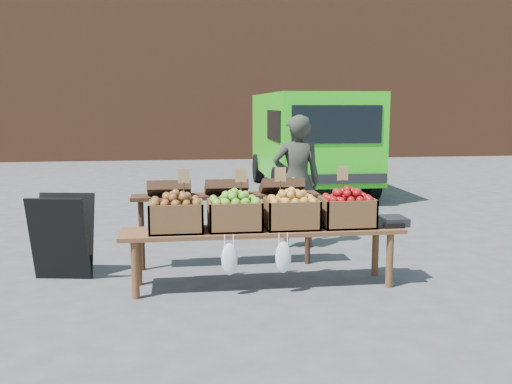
{
  "coord_description": "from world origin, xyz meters",
  "views": [
    {
      "loc": [
        0.26,
        -5.44,
        1.74
      ],
      "look_at": [
        1.07,
        0.34,
        0.85
      ],
      "focal_mm": 40.0,
      "sensor_mm": 36.0,
      "label": 1
    }
  ],
  "objects": [
    {
      "name": "delivery_van",
      "position": [
        2.96,
        5.99,
        0.99
      ],
      "size": [
        2.06,
        4.43,
        1.98
      ],
      "primitive_type": null,
      "rotation": [
        0.0,
        0.0,
        -0.01
      ],
      "color": "#2AD517",
      "rests_on": "ground"
    },
    {
      "name": "display_bench",
      "position": [
        1.07,
        -0.16,
        0.28
      ],
      "size": [
        2.7,
        0.56,
        0.57
      ],
      "primitive_type": null,
      "color": "brown",
      "rests_on": "ground"
    },
    {
      "name": "vendor",
      "position": [
        1.71,
        1.34,
        0.81
      ],
      "size": [
        0.61,
        0.42,
        1.63
      ],
      "primitive_type": "imported",
      "rotation": [
        0.0,
        0.0,
        3.1
      ],
      "color": "#2D3126",
      "rests_on": "ground"
    },
    {
      "name": "chalkboard_sign",
      "position": [
        -0.9,
        0.36,
        0.43
      ],
      "size": [
        0.62,
        0.41,
        0.87
      ],
      "primitive_type": null,
      "rotation": [
        0.0,
        0.0,
        -0.18
      ],
      "color": "black",
      "rests_on": "ground"
    },
    {
      "name": "back_table",
      "position": [
        0.77,
        0.56,
        0.52
      ],
      "size": [
        2.1,
        0.44,
        1.04
      ],
      "primitive_type": null,
      "color": "#341E13",
      "rests_on": "ground"
    },
    {
      "name": "brick_building",
      "position": [
        0.0,
        15.0,
        5.0
      ],
      "size": [
        24.0,
        4.0,
        10.0
      ],
      "primitive_type": "cube",
      "color": "brown",
      "rests_on": "ground"
    },
    {
      "name": "crate_golden_apples",
      "position": [
        0.24,
        -0.16,
        0.71
      ],
      "size": [
        0.5,
        0.4,
        0.28
      ],
      "primitive_type": null,
      "color": "brown",
      "rests_on": "display_bench"
    },
    {
      "name": "crate_red_apples",
      "position": [
        1.34,
        -0.16,
        0.71
      ],
      "size": [
        0.5,
        0.4,
        0.28
      ],
      "primitive_type": null,
      "color": "gold",
      "rests_on": "display_bench"
    },
    {
      "name": "ground",
      "position": [
        0.0,
        0.0,
        0.0
      ],
      "size": [
        80.0,
        80.0,
        0.0
      ],
      "primitive_type": "plane",
      "color": "#49494B"
    },
    {
      "name": "crate_green_apples",
      "position": [
        1.89,
        -0.16,
        0.71
      ],
      "size": [
        0.5,
        0.4,
        0.28
      ],
      "primitive_type": null,
      "color": "maroon",
      "rests_on": "display_bench"
    },
    {
      "name": "crate_russet_pears",
      "position": [
        0.79,
        -0.16,
        0.71
      ],
      "size": [
        0.5,
        0.4,
        0.28
      ],
      "primitive_type": null,
      "color": "#489910",
      "rests_on": "display_bench"
    },
    {
      "name": "weighing_scale",
      "position": [
        2.32,
        -0.16,
        0.61
      ],
      "size": [
        0.34,
        0.3,
        0.08
      ],
      "primitive_type": "cube",
      "color": "black",
      "rests_on": "display_bench"
    }
  ]
}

